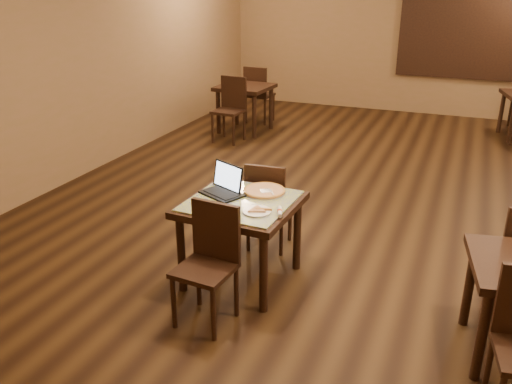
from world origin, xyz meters
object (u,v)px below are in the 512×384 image
at_px(laptop, 225,186).
at_px(other_table_b_chair_far, 258,91).
at_px(tiled_table, 241,211).
at_px(chair_main_near, 210,257).
at_px(other_table_b, 245,93).
at_px(chair_main_far, 267,201).
at_px(pizza_pan, 264,192).
at_px(other_table_b_chair_near, 231,105).

height_order(laptop, other_table_b_chair_far, other_table_b_chair_far).
relative_size(tiled_table, chair_main_near, 1.01).
bearing_deg(other_table_b, chair_main_near, -66.17).
distance_m(chair_main_near, laptop, 0.81).
height_order(chair_main_near, chair_main_far, chair_main_near).
bearing_deg(pizza_pan, other_table_b_chair_far, 112.50).
distance_m(other_table_b_chair_near, other_table_b_chair_far, 1.20).
distance_m(tiled_table, pizza_pan, 0.29).
relative_size(chair_main_far, other_table_b_chair_near, 0.88).
xyz_separation_m(chair_main_near, other_table_b_chair_far, (-1.94, 5.80, 0.05)).
bearing_deg(other_table_b_chair_near, chair_main_near, -63.83).
xyz_separation_m(laptop, other_table_b, (-1.72, 4.48, -0.17)).
distance_m(tiled_table, chair_main_near, 0.63).
relative_size(chair_main_near, laptop, 2.21).
xyz_separation_m(chair_main_far, other_table_b, (-1.93, 3.97, 0.15)).
distance_m(chair_main_far, pizza_pan, 0.47).
xyz_separation_m(chair_main_far, other_table_b_chair_far, (-1.94, 4.57, 0.07)).
distance_m(pizza_pan, other_table_b_chair_far, 5.36).
distance_m(chair_main_far, other_table_b, 4.41).
xyz_separation_m(pizza_pan, other_table_b_chair_near, (-2.04, 3.75, -0.19)).
distance_m(chair_main_far, other_table_b_chair_near, 3.88).
bearing_deg(pizza_pan, laptop, -157.46).
bearing_deg(tiled_table, other_table_b_chair_near, 118.10).
bearing_deg(pizza_pan, chair_main_near, -97.52).
relative_size(tiled_table, pizza_pan, 2.59).
relative_size(tiled_table, other_table_b_chair_near, 0.93).
height_order(chair_main_far, laptop, laptop).
bearing_deg(other_table_b_chair_far, chair_main_near, 111.93).
bearing_deg(chair_main_near, laptop, 110.71).
bearing_deg(other_table_b_chair_near, other_table_b, 94.00).
distance_m(chair_main_near, other_table_b, 5.55).
relative_size(laptop, other_table_b, 0.48).
xyz_separation_m(chair_main_near, laptop, (-0.21, 0.72, 0.29)).
bearing_deg(chair_main_far, chair_main_near, 85.66).
distance_m(tiled_table, laptop, 0.28).
xyz_separation_m(chair_main_far, pizza_pan, (0.11, -0.38, 0.26)).
height_order(other_table_b, other_table_b_chair_near, other_table_b_chair_near).
xyz_separation_m(chair_main_near, pizza_pan, (0.11, 0.86, 0.23)).
xyz_separation_m(chair_main_far, other_table_b_chair_near, (-1.92, 3.37, 0.07)).
bearing_deg(other_table_b_chair_near, chair_main_far, -56.78).
relative_size(chair_main_near, chair_main_far, 1.05).
height_order(pizza_pan, other_table_b, other_table_b).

